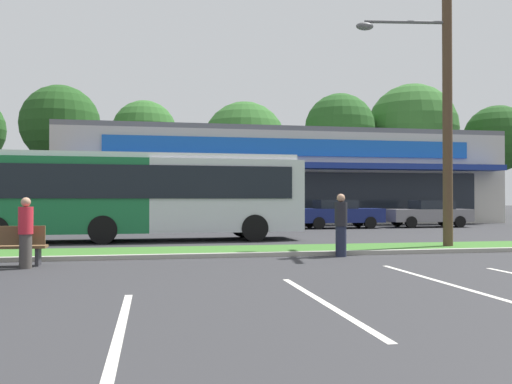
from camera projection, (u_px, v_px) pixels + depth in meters
name	position (u px, v px, depth m)	size (l,w,h in m)	color
grass_median	(325.00, 249.00, 16.35)	(56.00, 2.20, 0.12)	#386B28
curb_lip	(338.00, 253.00, 15.15)	(56.00, 0.24, 0.12)	#99968C
parking_stripe_0	(120.00, 330.00, 6.48)	(0.12, 4.80, 0.01)	silver
parking_stripe_1	(324.00, 302.00, 8.20)	(0.12, 4.80, 0.01)	silver
parking_stripe_2	(438.00, 281.00, 10.36)	(0.12, 4.80, 0.01)	silver
storefront_building	(273.00, 179.00, 38.98)	(28.39, 14.05, 6.05)	#BCB7AD
tree_left	(60.00, 125.00, 42.24)	(6.09, 6.09, 10.47)	#473323
tree_mid_left	(144.00, 133.00, 47.54)	(5.72, 5.72, 10.24)	#473323
tree_mid	(245.00, 143.00, 45.48)	(6.97, 6.97, 9.75)	#473323
tree_mid_right	(340.00, 129.00, 46.23)	(5.96, 5.96, 10.60)	#473323
tree_right	(412.00, 129.00, 48.15)	(7.96, 7.96, 11.81)	#473323
tree_far_right	(498.00, 139.00, 49.59)	(6.04, 6.04, 10.16)	#473323
utility_pole	(443.00, 81.00, 16.87)	(3.09, 2.40, 9.84)	#4C3826
city_bus	(132.00, 194.00, 20.26)	(12.86, 2.90, 3.25)	#196638
bus_stop_bench	(10.00, 245.00, 12.56)	(1.60, 0.45, 0.95)	brown
car_0	(151.00, 215.00, 27.17)	(4.14, 1.94, 1.55)	#B7B7BC
car_1	(428.00, 213.00, 30.47)	(4.67, 1.93, 1.49)	slate
car_2	(338.00, 214.00, 29.30)	(4.58, 1.98, 1.53)	navy
pedestrian_near_bench	(26.00, 233.00, 12.24)	(0.32, 0.32, 1.61)	#47423D
pedestrian_by_pole	(341.00, 225.00, 14.78)	(0.35, 0.35, 1.72)	#1E2338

